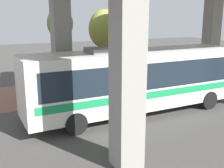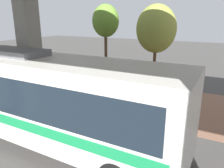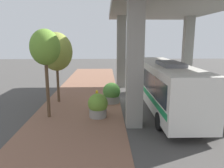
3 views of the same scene
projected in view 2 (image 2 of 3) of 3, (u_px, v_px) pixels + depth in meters
The scene contains 8 objects.
ground_plane at pixel (126, 120), 10.47m from camera, with size 80.00×80.00×0.00m, color #474442.
sidewalk_strip at pixel (147, 100), 12.99m from camera, with size 6.00×40.00×0.02m.
bus at pixel (37, 93), 8.38m from camera, with size 2.72×11.48×3.55m.
fire_hydrant at pixel (141, 99), 11.90m from camera, with size 0.44×0.21×0.88m.
planter_front at pixel (79, 85), 13.41m from camera, with size 1.30×1.30×1.57m.
planter_middle at pixel (120, 98), 11.09m from camera, with size 1.39×1.39×1.63m.
street_tree_near at pixel (106, 22), 15.00m from camera, with size 1.85×1.85×5.63m.
street_tree_far at pixel (156, 29), 13.60m from camera, with size 2.49×2.49×5.55m.
Camera 2 is at (8.70, 3.93, 4.68)m, focal length 35.00 mm.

